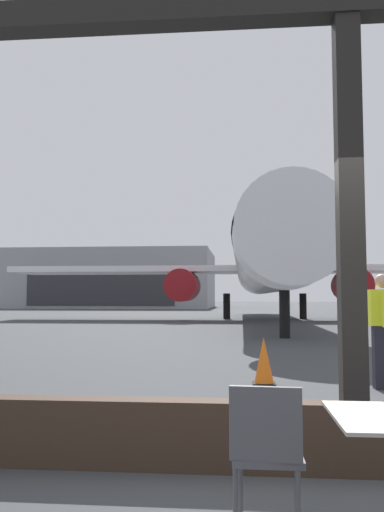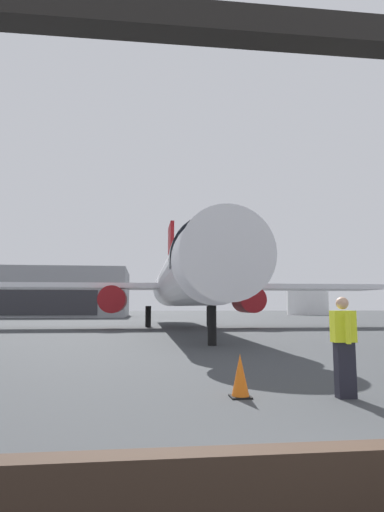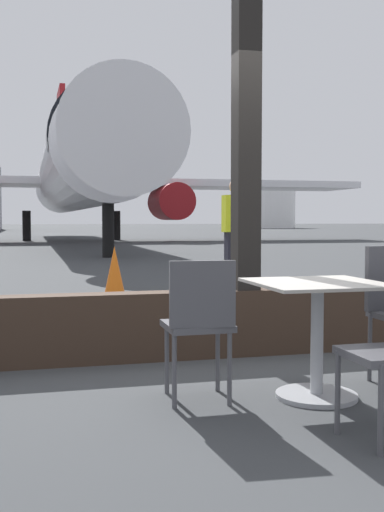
% 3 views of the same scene
% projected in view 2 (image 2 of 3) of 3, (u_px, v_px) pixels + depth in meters
% --- Properties ---
extents(ground_plane, '(220.00, 220.00, 0.00)m').
position_uv_depth(ground_plane, '(165.00, 322.00, 42.56)').
color(ground_plane, '#383A3D').
extents(airplane, '(31.22, 31.98, 10.11)m').
position_uv_depth(airplane, '(183.00, 281.00, 29.71)').
color(airplane, silver).
rests_on(airplane, ground).
extents(ground_crew_worker, '(0.40, 0.57, 1.74)m').
position_uv_depth(ground_crew_worker, '(344.00, 345.00, 7.33)').
color(ground_crew_worker, black).
rests_on(ground_crew_worker, ground).
extents(traffic_cone, '(0.36, 0.36, 0.75)m').
position_uv_depth(traffic_cone, '(240.00, 377.00, 7.32)').
color(traffic_cone, orange).
rests_on(traffic_cone, ground).
extents(distant_hangar, '(25.12, 17.47, 7.28)m').
position_uv_depth(distant_hangar, '(47.00, 293.00, 66.19)').
color(distant_hangar, gray).
rests_on(distant_hangar, ground).
extents(fuel_storage_tank, '(7.73, 7.73, 5.03)m').
position_uv_depth(fuel_storage_tank, '(307.00, 301.00, 79.93)').
color(fuel_storage_tank, white).
rests_on(fuel_storage_tank, ground).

